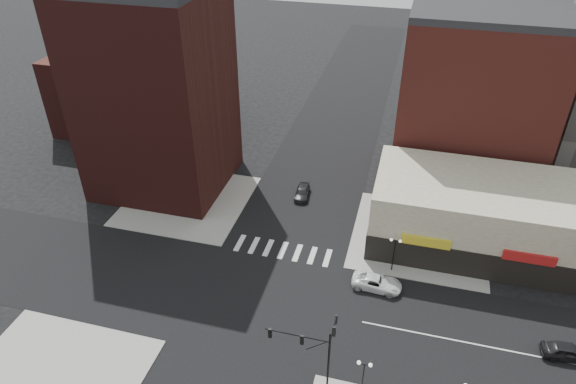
% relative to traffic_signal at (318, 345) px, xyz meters
% --- Properties ---
extents(ground, '(240.00, 240.00, 0.00)m').
position_rel_traffic_signal_xyz_m(ground, '(-7.24, 7.83, -4.96)').
color(ground, black).
rests_on(ground, ground).
extents(road_ew, '(200.00, 14.00, 0.02)m').
position_rel_traffic_signal_xyz_m(road_ew, '(-7.24, 7.83, -4.95)').
color(road_ew, black).
rests_on(road_ew, ground).
extents(road_ns, '(14.00, 200.00, 0.02)m').
position_rel_traffic_signal_xyz_m(road_ns, '(-7.24, 7.83, -4.95)').
color(road_ns, black).
rests_on(road_ns, ground).
extents(sidewalk_nw, '(15.00, 15.00, 0.12)m').
position_rel_traffic_signal_xyz_m(sidewalk_nw, '(-21.74, 22.33, -4.90)').
color(sidewalk_nw, gray).
rests_on(sidewalk_nw, ground).
extents(sidewalk_ne, '(15.00, 15.00, 0.12)m').
position_rel_traffic_signal_xyz_m(sidewalk_ne, '(7.26, 22.33, -4.90)').
color(sidewalk_ne, gray).
rests_on(sidewalk_ne, ground).
extents(building_nw, '(16.00, 15.00, 25.00)m').
position_rel_traffic_signal_xyz_m(building_nw, '(-26.24, 26.33, 7.54)').
color(building_nw, '#391412').
rests_on(building_nw, ground).
extents(building_nw_low, '(20.00, 18.00, 12.00)m').
position_rel_traffic_signal_xyz_m(building_nw_low, '(-39.24, 41.83, 1.04)').
color(building_nw_low, '#391412').
rests_on(building_nw_low, ground).
extents(building_ne_midrise, '(18.00, 15.00, 22.00)m').
position_rel_traffic_signal_xyz_m(building_ne_midrise, '(11.76, 37.33, 6.04)').
color(building_ne_midrise, maroon).
rests_on(building_ne_midrise, ground).
extents(building_ne_row, '(24.20, 12.20, 8.00)m').
position_rel_traffic_signal_xyz_m(building_ne_row, '(13.76, 22.83, -1.66)').
color(building_ne_row, beige).
rests_on(building_ne_row, ground).
extents(traffic_signal, '(5.59, 3.09, 7.77)m').
position_rel_traffic_signal_xyz_m(traffic_signal, '(0.00, 0.00, 0.00)').
color(traffic_signal, black).
rests_on(traffic_signal, ground).
extents(street_lamp_se_a, '(1.22, 0.32, 4.16)m').
position_rel_traffic_signal_xyz_m(street_lamp_se_a, '(3.76, -0.17, -1.67)').
color(street_lamp_se_a, black).
rests_on(street_lamp_se_a, sidewalk_se).
extents(street_lamp_ne, '(1.22, 0.32, 4.16)m').
position_rel_traffic_signal_xyz_m(street_lamp_ne, '(4.76, 15.83, -1.67)').
color(street_lamp_ne, black).
rests_on(street_lamp_ne, sidewalk_ne).
extents(white_suv, '(5.17, 2.60, 1.40)m').
position_rel_traffic_signal_xyz_m(white_suv, '(3.52, 12.82, -4.26)').
color(white_suv, white).
rests_on(white_suv, ground).
extents(dark_sedan_east, '(4.48, 2.08, 1.49)m').
position_rel_traffic_signal_xyz_m(dark_sedan_east, '(20.71, 8.43, -4.22)').
color(dark_sedan_east, black).
rests_on(dark_sedan_east, ground).
extents(dark_sedan_north, '(2.10, 4.35, 1.22)m').
position_rel_traffic_signal_xyz_m(dark_sedan_north, '(-7.77, 27.13, -4.35)').
color(dark_sedan_north, black).
rests_on(dark_sedan_north, ground).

